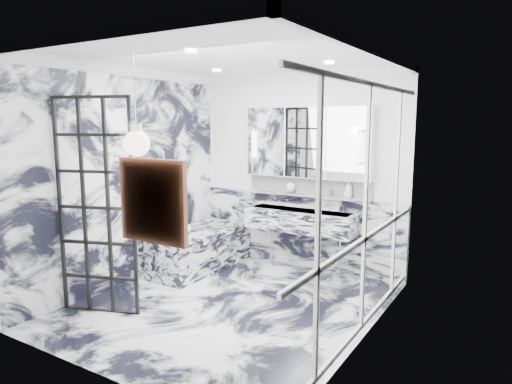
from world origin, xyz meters
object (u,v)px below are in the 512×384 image
Objects in this scene: mirror_cabinet at (307,142)px; bathtub at (198,249)px; crittall_door at (96,208)px; trough_sink at (300,220)px.

mirror_cabinet reaches higher than bathtub.
crittall_door reaches higher than trough_sink.
crittall_door reaches higher than bathtub.
bathtub is (-1.32, -0.83, -1.54)m from mirror_cabinet.
mirror_cabinet is 2.20m from bathtub.
crittall_door is at bearing -117.44° from trough_sink.
mirror_cabinet is at bearing 44.46° from crittall_door.
crittall_door is at bearing -115.90° from mirror_cabinet.
crittall_door is 1.25× the size of mirror_cabinet.
crittall_door is at bearing -88.43° from bathtub.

